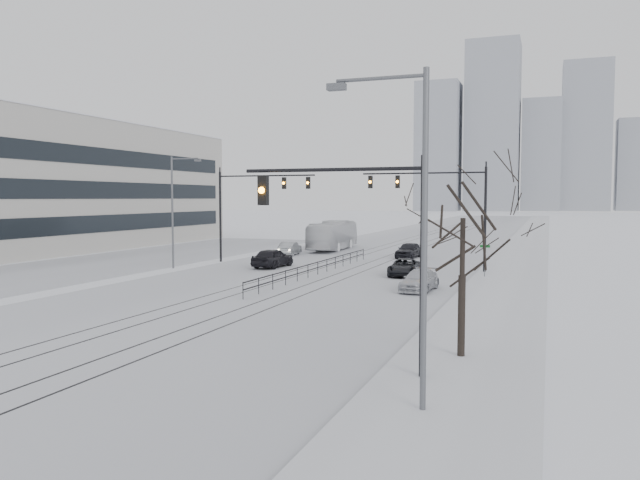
{
  "coord_description": "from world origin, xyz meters",
  "views": [
    {
      "loc": [
        16.01,
        -12.95,
        5.7
      ],
      "look_at": [
        3.26,
        21.64,
        3.2
      ],
      "focal_mm": 35.0,
      "sensor_mm": 36.0,
      "label": 1
    }
  ],
  "objects_px": {
    "bare_tree": "(463,233)",
    "sedan_nb_right": "(420,281)",
    "sedan_sb_inner": "(273,258)",
    "box_truck": "(333,236)",
    "sedan_sb_outer": "(290,249)",
    "sedan_nb_front": "(404,268)",
    "traffic_mast_near": "(372,234)",
    "sedan_nb_far": "(409,250)"
  },
  "relations": [
    {
      "from": "bare_tree",
      "to": "sedan_nb_right",
      "type": "relative_size",
      "value": 1.41
    },
    {
      "from": "sedan_sb_inner",
      "to": "box_truck",
      "type": "relative_size",
      "value": 0.41
    },
    {
      "from": "sedan_nb_right",
      "to": "box_truck",
      "type": "height_order",
      "value": "box_truck"
    },
    {
      "from": "bare_tree",
      "to": "sedan_sb_outer",
      "type": "height_order",
      "value": "bare_tree"
    },
    {
      "from": "bare_tree",
      "to": "sedan_sb_inner",
      "type": "xyz_separation_m",
      "value": [
        -18.35,
        24.23,
        -3.7
      ]
    },
    {
      "from": "box_truck",
      "to": "sedan_nb_front",
      "type": "bearing_deg",
      "value": 119.2
    },
    {
      "from": "traffic_mast_near",
      "to": "sedan_nb_far",
      "type": "height_order",
      "value": "traffic_mast_near"
    },
    {
      "from": "bare_tree",
      "to": "sedan_nb_right",
      "type": "distance_m",
      "value": 16.8
    },
    {
      "from": "sedan_nb_front",
      "to": "sedan_nb_far",
      "type": "distance_m",
      "value": 13.71
    },
    {
      "from": "sedan_nb_front",
      "to": "box_truck",
      "type": "bearing_deg",
      "value": 117.09
    },
    {
      "from": "sedan_nb_right",
      "to": "sedan_nb_front",
      "type": "bearing_deg",
      "value": 113.01
    },
    {
      "from": "traffic_mast_near",
      "to": "bare_tree",
      "type": "bearing_deg",
      "value": 51.24
    },
    {
      "from": "sedan_nb_right",
      "to": "box_truck",
      "type": "bearing_deg",
      "value": 122.41
    },
    {
      "from": "sedan_sb_outer",
      "to": "sedan_nb_right",
      "type": "xyz_separation_m",
      "value": [
        16.74,
        -19.13,
        -0.04
      ]
    },
    {
      "from": "sedan_sb_inner",
      "to": "sedan_nb_far",
      "type": "xyz_separation_m",
      "value": [
        8.73,
        11.84,
        -0.05
      ]
    },
    {
      "from": "traffic_mast_near",
      "to": "bare_tree",
      "type": "distance_m",
      "value": 3.85
    },
    {
      "from": "sedan_nb_right",
      "to": "traffic_mast_near",
      "type": "bearing_deg",
      "value": -80.15
    },
    {
      "from": "sedan_sb_inner",
      "to": "box_truck",
      "type": "bearing_deg",
      "value": -83.35
    },
    {
      "from": "box_truck",
      "to": "sedan_nb_far",
      "type": "bearing_deg",
      "value": 145.02
    },
    {
      "from": "traffic_mast_near",
      "to": "sedan_nb_right",
      "type": "bearing_deg",
      "value": 96.59
    },
    {
      "from": "sedan_sb_outer",
      "to": "box_truck",
      "type": "height_order",
      "value": "box_truck"
    },
    {
      "from": "sedan_sb_outer",
      "to": "sedan_nb_front",
      "type": "height_order",
      "value": "sedan_sb_outer"
    },
    {
      "from": "bare_tree",
      "to": "sedan_nb_far",
      "type": "bearing_deg",
      "value": 104.94
    },
    {
      "from": "sedan_nb_front",
      "to": "box_truck",
      "type": "xyz_separation_m",
      "value": [
        -12.27,
        19.53,
        0.95
      ]
    },
    {
      "from": "sedan_sb_inner",
      "to": "sedan_nb_front",
      "type": "distance_m",
      "value": 11.41
    },
    {
      "from": "traffic_mast_near",
      "to": "sedan_nb_far",
      "type": "xyz_separation_m",
      "value": [
        -7.21,
        39.08,
        -3.82
      ]
    },
    {
      "from": "sedan_nb_front",
      "to": "box_truck",
      "type": "relative_size",
      "value": 0.39
    },
    {
      "from": "traffic_mast_near",
      "to": "sedan_nb_far",
      "type": "bearing_deg",
      "value": 100.46
    },
    {
      "from": "sedan_sb_inner",
      "to": "sedan_nb_front",
      "type": "xyz_separation_m",
      "value": [
        11.29,
        -1.62,
        -0.17
      ]
    },
    {
      "from": "traffic_mast_near",
      "to": "box_truck",
      "type": "distance_m",
      "value": 48.31
    },
    {
      "from": "sedan_nb_far",
      "to": "sedan_sb_outer",
      "type": "bearing_deg",
      "value": -169.21
    },
    {
      "from": "bare_tree",
      "to": "box_truck",
      "type": "height_order",
      "value": "bare_tree"
    },
    {
      "from": "sedan_nb_far",
      "to": "sedan_nb_right",
      "type": "bearing_deg",
      "value": -71.39
    },
    {
      "from": "sedan_sb_outer",
      "to": "box_truck",
      "type": "xyz_separation_m",
      "value": [
        1.99,
        7.32,
        0.9
      ]
    },
    {
      "from": "bare_tree",
      "to": "sedan_nb_far",
      "type": "xyz_separation_m",
      "value": [
        -9.62,
        36.07,
        -3.75
      ]
    },
    {
      "from": "bare_tree",
      "to": "sedan_nb_front",
      "type": "relative_size",
      "value": 1.37
    },
    {
      "from": "sedan_nb_right",
      "to": "box_truck",
      "type": "distance_m",
      "value": 30.3
    },
    {
      "from": "box_truck",
      "to": "sedan_sb_outer",
      "type": "bearing_deg",
      "value": 71.88
    },
    {
      "from": "sedan_sb_inner",
      "to": "box_truck",
      "type": "height_order",
      "value": "box_truck"
    },
    {
      "from": "traffic_mast_near",
      "to": "bare_tree",
      "type": "relative_size",
      "value": 1.15
    },
    {
      "from": "sedan_nb_right",
      "to": "sedan_sb_outer",
      "type": "bearing_deg",
      "value": 134.45
    },
    {
      "from": "traffic_mast_near",
      "to": "sedan_nb_front",
      "type": "height_order",
      "value": "traffic_mast_near"
    }
  ]
}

